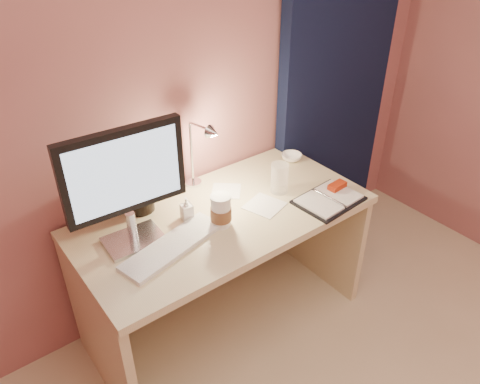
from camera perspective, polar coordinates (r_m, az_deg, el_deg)
room at (r=2.81m, az=10.37°, el=14.23°), size 3.50×3.50×3.50m
desk at (r=2.39m, az=-2.96°, el=-6.15°), size 1.40×0.70×0.73m
monitor at (r=1.91m, az=-13.90°, el=1.61°), size 0.51×0.19×0.54m
keyboard at (r=2.02m, az=-8.22°, el=-6.51°), size 0.51×0.26×0.02m
planner at (r=2.33m, az=10.86°, el=-0.77°), size 0.33×0.26×0.05m
paper_a at (r=2.26m, az=3.00°, el=-1.65°), size 0.21×0.21×0.00m
paper_c at (r=2.37m, az=-1.69°, el=0.14°), size 0.20×0.20×0.00m
coffee_cup at (r=2.09m, az=-2.34°, el=-2.39°), size 0.10×0.10×0.16m
clear_cup at (r=2.33m, az=4.84°, el=1.71°), size 0.09×0.09×0.15m
bowl at (r=2.65m, az=6.31°, el=4.25°), size 0.14×0.14×0.04m
lotion_bottle at (r=2.15m, az=-6.52°, el=-2.02°), size 0.06×0.06×0.11m
dark_jar at (r=2.23m, az=-12.24°, el=-0.09°), size 0.13×0.13×0.19m
desk_lamp at (r=2.24m, az=-5.27°, el=4.86°), size 0.12×0.23×0.37m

